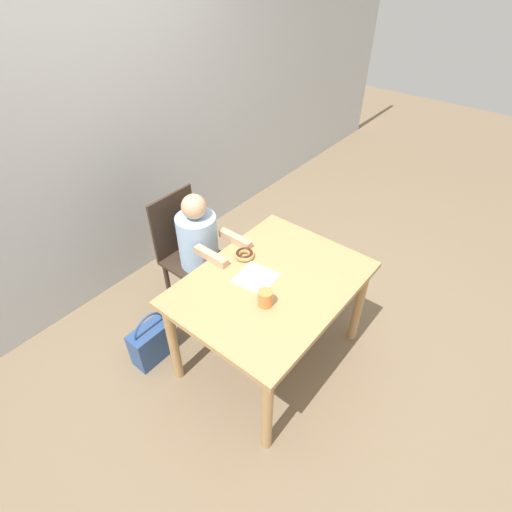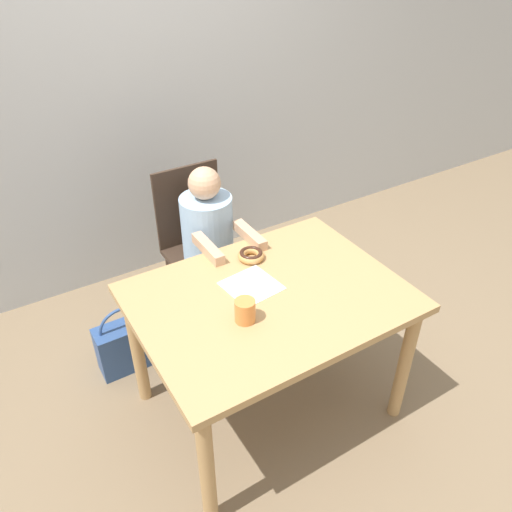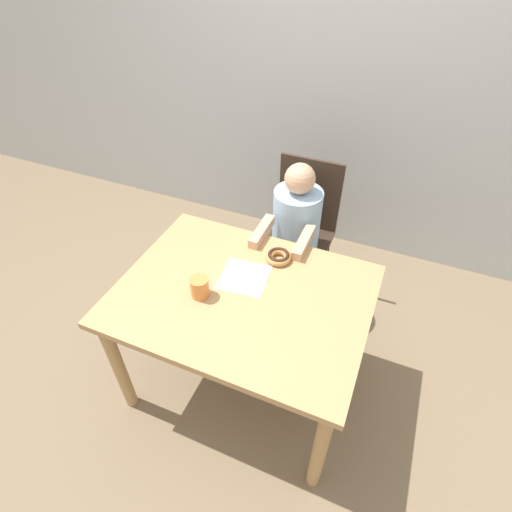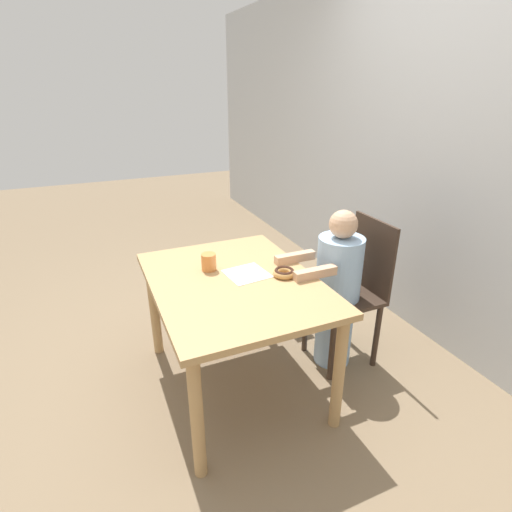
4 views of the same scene
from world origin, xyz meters
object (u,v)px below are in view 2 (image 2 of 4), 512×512
Objects in this scene: chair at (200,249)px; handbag at (126,345)px; cup at (245,311)px; child_figure at (210,256)px; donut at (251,255)px.

chair reaches higher than handbag.
chair is 0.92m from cup.
child_figure is at bearing 4.38° from handbag.
chair is at bearing 16.63° from handbag.
cup is (0.33, -0.69, 0.60)m from handbag.
cup is (-0.24, -0.35, 0.03)m from donut.
handbag is at bearing -175.62° from child_figure.
child_figure is 0.44m from donut.
cup is at bearing -103.46° from chair.
donut is at bearing -84.88° from child_figure.
child_figure reaches higher than chair.
cup is (-0.20, -0.85, 0.27)m from chair.
handbag is (-0.57, 0.34, -0.57)m from donut.
handbag is (-0.53, -0.16, -0.33)m from chair.
donut is at bearing 55.91° from cup.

